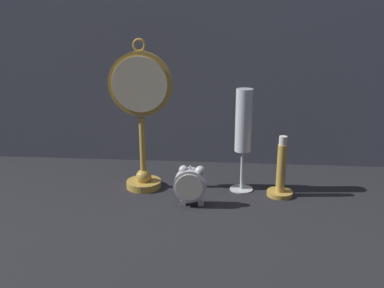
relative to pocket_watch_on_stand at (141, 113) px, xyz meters
The scene contains 6 objects.
ground_plane 0.25m from the pocket_watch_on_stand, 46.05° to the right, with size 4.00×4.00×0.00m, color #232328.
fabric_backdrop_drape 0.32m from the pocket_watch_on_stand, 59.56° to the left, with size 1.74×0.01×0.80m, color slate.
pocket_watch_on_stand is the anchor object (origin of this frame).
alarm_clock_twin_bell 0.20m from the pocket_watch_on_stand, 36.72° to the right, with size 0.07×0.03×0.09m.
champagne_flute 0.23m from the pocket_watch_on_stand, ahead, with size 0.05×0.05×0.24m.
brass_candlestick 0.35m from the pocket_watch_on_stand, ahead, with size 0.06×0.06×0.14m.
Camera 1 is at (0.08, -0.81, 0.39)m, focal length 40.00 mm.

